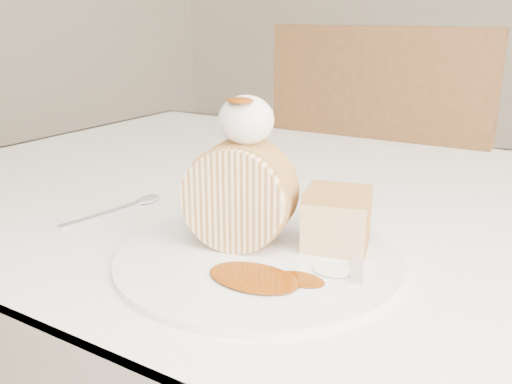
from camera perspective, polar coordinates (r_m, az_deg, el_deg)
The scene contains 10 objects.
table at distance 0.84m, azimuth 8.64°, elevation -6.65°, with size 1.40×0.90×0.75m.
chair_far at distance 1.38m, azimuth 12.84°, elevation -1.65°, with size 0.48×0.48×0.97m.
plate at distance 0.60m, azimuth 0.29°, elevation -6.62°, with size 0.30×0.30×0.01m, color white.
roulade_slice at distance 0.61m, azimuth -1.67°, elevation -0.33°, with size 0.11×0.11×0.06m, color beige.
cake_chunk at distance 0.62m, azimuth 8.07°, elevation -3.07°, with size 0.07×0.06×0.06m, color #B97F46.
whipped_cream at distance 0.59m, azimuth -0.99°, elevation 7.21°, with size 0.06×0.06×0.05m, color white.
caramel_drizzle at distance 0.57m, azimuth -1.61°, elevation 9.76°, with size 0.03×0.02×0.01m, color #702E04.
caramel_pool at distance 0.55m, azimuth -0.27°, elevation -8.51°, with size 0.09×0.06×0.00m, color #702E04, non-canonical shape.
fork at distance 0.60m, azimuth 10.09°, elevation -6.33°, with size 0.02×0.18×0.00m, color silver.
spoon at distance 0.76m, azimuth -15.25°, elevation -2.25°, with size 0.02×0.15×0.00m, color silver.
Camera 1 is at (0.30, -0.50, 1.00)m, focal length 40.00 mm.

